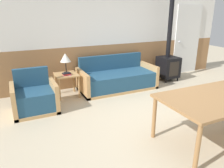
# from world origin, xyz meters

# --- Properties ---
(ground_plane) EXTENTS (16.00, 16.00, 0.00)m
(ground_plane) POSITION_xyz_m (0.00, 0.00, 0.00)
(ground_plane) COLOR beige
(wall_back) EXTENTS (7.20, 0.06, 2.70)m
(wall_back) POSITION_xyz_m (0.00, 2.63, 1.35)
(wall_back) COLOR #996B42
(wall_back) RESTS_ON ground_plane
(couch) EXTENTS (1.92, 0.88, 0.81)m
(couch) POSITION_xyz_m (-0.08, 2.07, 0.25)
(couch) COLOR tan
(couch) RESTS_ON ground_plane
(armchair) EXTENTS (0.84, 0.73, 0.82)m
(armchair) POSITION_xyz_m (-2.13, 1.59, 0.26)
(armchair) COLOR tan
(armchair) RESTS_ON ground_plane
(side_table) EXTENTS (0.50, 0.50, 0.53)m
(side_table) POSITION_xyz_m (-1.36, 2.11, 0.44)
(side_table) COLOR tan
(side_table) RESTS_ON ground_plane
(table_lamp) EXTENTS (0.24, 0.24, 0.46)m
(table_lamp) POSITION_xyz_m (-1.33, 2.20, 0.89)
(table_lamp) COLOR black
(table_lamp) RESTS_ON side_table
(book_stack) EXTENTS (0.21, 0.17, 0.05)m
(book_stack) POSITION_xyz_m (-1.36, 2.02, 0.56)
(book_stack) COLOR #994C84
(book_stack) RESTS_ON side_table
(wood_stove) EXTENTS (0.51, 0.53, 2.42)m
(wood_stove) POSITION_xyz_m (1.56, 2.14, 0.55)
(wood_stove) COLOR black
(wood_stove) RESTS_ON ground_plane
(entry_door) EXTENTS (0.94, 0.09, 2.08)m
(entry_door) POSITION_xyz_m (2.58, 2.57, 1.04)
(entry_door) COLOR white
(entry_door) RESTS_ON ground_plane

